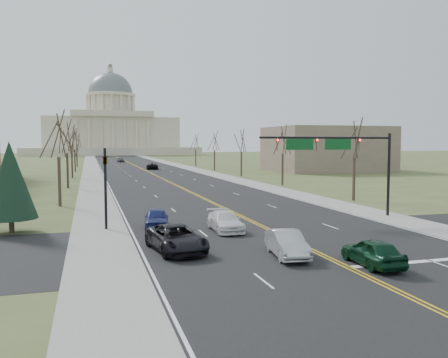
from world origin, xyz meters
TOP-DOWN VIEW (x-y plane):
  - ground at (0.00, 0.00)m, footprint 600.00×600.00m
  - road at (0.00, 110.00)m, footprint 20.00×380.00m
  - cross_road at (0.00, 6.00)m, footprint 120.00×14.00m
  - sidewalk_left at (-12.00, 110.00)m, footprint 4.00×380.00m
  - sidewalk_right at (12.00, 110.00)m, footprint 4.00×380.00m
  - center_line at (0.00, 110.00)m, footprint 0.42×380.00m
  - edge_line_left at (-9.80, 110.00)m, footprint 0.15×380.00m
  - edge_line_right at (9.80, 110.00)m, footprint 0.15×380.00m
  - stop_bar at (5.00, -1.00)m, footprint 9.50×0.50m
  - capitol at (0.00, 249.91)m, footprint 90.00×60.00m
  - signal_mast at (7.45, 13.50)m, footprint 12.12×0.44m
  - signal_left at (-11.50, 13.50)m, footprint 0.32×0.36m
  - tree_r_0 at (15.50, 24.00)m, footprint 3.74×3.74m
  - tree_l_0 at (-15.50, 28.00)m, footprint 3.96×3.96m
  - tree_r_1 at (15.50, 44.00)m, footprint 3.74×3.74m
  - tree_l_1 at (-15.50, 48.00)m, footprint 3.96×3.96m
  - tree_r_2 at (15.50, 64.00)m, footprint 3.74×3.74m
  - tree_l_2 at (-15.50, 68.00)m, footprint 3.96×3.96m
  - tree_r_3 at (15.50, 84.00)m, footprint 3.74×3.74m
  - tree_l_3 at (-15.50, 88.00)m, footprint 3.96×3.96m
  - tree_r_4 at (15.50, 104.00)m, footprint 3.74×3.74m
  - tree_l_4 at (-15.50, 108.00)m, footprint 3.96×3.96m
  - conifer_l at (-18.00, 14.00)m, footprint 3.64×3.64m
  - bldg_right_mass at (40.00, 76.00)m, footprint 25.00×20.00m
  - car_nb_inner_lead at (1.39, -1.03)m, footprint 1.86×4.33m
  - car_sb_inner_lead at (-2.09, 2.00)m, footprint 2.11×4.60m
  - car_sb_outer_lead at (-7.81, 4.98)m, footprint 3.30×5.87m
  - car_sb_inner_second at (-3.24, 10.46)m, footprint 2.04×4.86m
  - car_sb_outer_second at (-7.85, 12.98)m, footprint 2.31×4.54m
  - car_far_nb at (2.15, 92.45)m, footprint 3.30×6.12m
  - car_far_sb at (-2.35, 137.44)m, footprint 2.31×4.69m

SIDE VIEW (x-z plane):
  - ground at x=0.00m, z-range 0.00..0.00m
  - road at x=0.00m, z-range 0.00..0.01m
  - cross_road at x=0.00m, z-range 0.00..0.01m
  - sidewalk_left at x=-12.00m, z-range 0.00..0.03m
  - sidewalk_right at x=12.00m, z-range 0.00..0.03m
  - center_line at x=0.00m, z-range 0.01..0.02m
  - edge_line_left at x=-9.80m, z-range 0.01..0.02m
  - edge_line_right at x=9.80m, z-range 0.01..0.02m
  - stop_bar at x=5.00m, z-range 0.01..0.02m
  - car_sb_inner_second at x=-3.24m, z-range 0.01..1.41m
  - car_nb_inner_lead at x=1.39m, z-range 0.01..1.47m
  - car_sb_inner_lead at x=-2.09m, z-range 0.01..1.48m
  - car_sb_outer_second at x=-7.85m, z-range 0.01..1.50m
  - car_far_sb at x=-2.35m, z-range 0.01..1.55m
  - car_sb_outer_lead at x=-7.81m, z-range 0.01..1.56m
  - car_far_nb at x=2.15m, z-range 0.01..1.64m
  - signal_left at x=-11.50m, z-range 0.71..6.71m
  - conifer_l at x=-18.00m, z-range 0.49..6.99m
  - bldg_right_mass at x=40.00m, z-range 0.00..10.00m
  - signal_mast at x=7.45m, z-range 2.16..9.36m
  - tree_r_0 at x=15.50m, z-range 2.30..10.80m
  - tree_r_1 at x=15.50m, z-range 2.30..10.80m
  - tree_r_2 at x=15.50m, z-range 2.30..10.80m
  - tree_r_3 at x=15.50m, z-range 2.30..10.80m
  - tree_r_4 at x=15.50m, z-range 2.30..10.80m
  - tree_l_0 at x=-15.50m, z-range 2.44..11.44m
  - tree_l_1 at x=-15.50m, z-range 2.44..11.44m
  - tree_l_2 at x=-15.50m, z-range 2.44..11.44m
  - tree_l_3 at x=-15.50m, z-range 2.44..11.44m
  - tree_l_4 at x=-15.50m, z-range 2.44..11.44m
  - capitol at x=0.00m, z-range -10.80..39.20m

